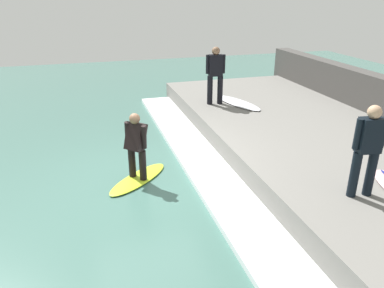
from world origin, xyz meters
The scene contains 8 objects.
ground_plane centered at (0.00, 0.00, 0.00)m, with size 28.00×28.00×0.00m, color #426B60.
concrete_ledge centered at (3.96, 0.00, 0.27)m, with size 4.40×12.09×0.54m, color slate.
wave_foam_crest centered at (1.28, 0.00, 0.06)m, with size 0.95×11.48×0.11m, color white.
surfboard_riding centered at (-0.20, 0.08, 0.03)m, with size 1.56×1.49×0.06m.
surfer_riding centered at (-0.20, 0.08, 0.83)m, with size 0.51×0.51×1.38m.
surfer_waiting_near centered at (3.02, -2.47, 1.40)m, with size 0.51×0.27×1.51m.
surfer_waiting_far centered at (2.53, 3.10, 1.46)m, with size 0.55×0.30×1.62m.
surfboard_waiting_far centered at (3.18, 2.91, 0.57)m, with size 1.03×1.94×0.06m.
Camera 1 is at (-1.07, -6.78, 3.64)m, focal length 35.00 mm.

